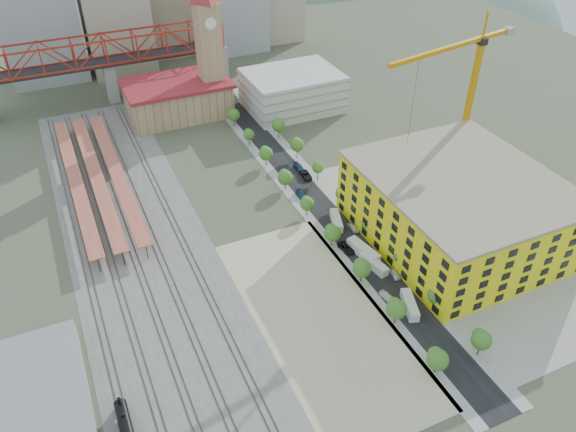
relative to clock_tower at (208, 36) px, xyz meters
name	(u,v)px	position (x,y,z in m)	size (l,w,h in m)	color
ground	(280,234)	(-8.00, -79.99, -28.70)	(400.00, 400.00, 0.00)	#474C38
ballast_strip	(134,232)	(-44.00, -62.49, -28.67)	(36.00, 165.00, 0.06)	#605E59
dirt_lot	(320,317)	(-12.00, -111.49, -28.67)	(28.00, 67.00, 0.06)	tan
street_asphalt	(309,193)	(8.00, -64.99, -28.67)	(12.00, 170.00, 0.06)	black
sidewalk_west	(292,197)	(2.50, -64.99, -28.68)	(3.00, 170.00, 0.04)	gray
sidewalk_east	(325,188)	(13.50, -64.99, -28.68)	(3.00, 170.00, 0.04)	gray
construction_pad	(461,233)	(37.00, -99.99, -28.67)	(50.00, 90.00, 0.06)	gray
rail_tracks	(127,233)	(-45.80, -62.49, -28.55)	(26.56, 160.00, 0.18)	#382B23
platform_canopies	(96,175)	(-49.00, -34.99, -24.70)	(16.00, 80.00, 4.12)	#B66746
station_hall	(178,98)	(-13.00, 2.01, -22.03)	(38.00, 24.00, 13.10)	tan
clock_tower	(208,36)	(0.00, 0.00, 0.00)	(12.00, 12.00, 52.00)	tan
parking_garage	(292,91)	(28.00, -9.99, -21.70)	(34.00, 26.00, 14.00)	silver
truss_bridge	(105,54)	(-33.00, 25.01, -9.83)	(94.00, 9.60, 25.60)	gray
construction_building	(458,208)	(34.00, -99.99, -19.29)	(44.60, 50.60, 18.80)	yellow
warehouse	(28,402)	(-74.00, -109.99, -26.20)	(22.00, 32.00, 5.00)	gray
street_trees	(324,210)	(8.00, -74.99, -28.70)	(15.40, 124.40, 8.00)	#396B20
skyline	(164,6)	(-0.53, 62.32, -5.89)	(133.00, 46.00, 60.00)	#9EA0A3
distant_hills	(193,101)	(37.28, 180.01, -108.23)	(647.00, 264.00, 227.00)	#4C6B59
tower_crane	(467,82)	(51.99, -74.72, 2.44)	(46.70, 10.72, 50.46)	orange
site_trailer_a	(410,305)	(8.00, -117.74, -27.49)	(2.32, 8.83, 2.42)	silver
site_trailer_b	(374,264)	(8.00, -102.14, -27.51)	(2.27, 8.64, 2.36)	silver
site_trailer_c	(363,251)	(8.00, -96.81, -27.28)	(2.72, 10.33, 2.83)	silver
site_trailer_d	(336,221)	(8.00, -82.24, -27.50)	(2.31, 8.78, 2.40)	silver
car_0	(387,296)	(5.00, -112.82, -27.96)	(1.73, 4.31, 1.47)	white
car_1	(392,303)	(5.00, -115.23, -27.97)	(1.53, 4.39, 1.45)	#AFB0B4
car_2	(346,248)	(5.00, -93.22, -27.95)	(2.47, 5.36, 1.49)	black
car_3	(301,195)	(5.00, -66.16, -27.95)	(2.08, 5.11, 1.48)	navy
car_4	(395,275)	(11.00, -107.06, -28.04)	(1.55, 3.85, 1.31)	silver
car_5	(353,228)	(11.00, -86.42, -28.02)	(1.44, 4.13, 1.36)	#929397
car_6	(306,175)	(11.00, -56.99, -27.90)	(2.64, 5.73, 1.59)	black
car_7	(299,167)	(11.00, -51.76, -27.91)	(2.19, 5.39, 1.56)	navy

